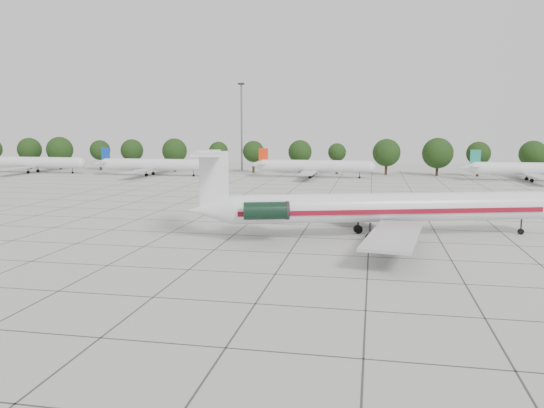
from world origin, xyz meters
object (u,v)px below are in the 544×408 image
(bg_airliner_b, at_px, (152,165))
(bg_airliner_c, at_px, (314,166))
(main_airliner, at_px, (370,207))
(floodlight_mast, at_px, (242,122))
(bg_airliner_d, at_px, (534,169))
(bg_airliner_a, at_px, (35,163))

(bg_airliner_b, distance_m, bg_airliner_c, 42.80)
(main_airliner, height_order, floodlight_mast, floodlight_mast)
(bg_airliner_c, bearing_deg, bg_airliner_d, 0.64)
(bg_airliner_b, xyz_separation_m, floodlight_mast, (19.15, 20.99, 11.37))
(bg_airliner_a, relative_size, bg_airliner_c, 1.00)
(bg_airliner_b, bearing_deg, main_airliner, -50.62)
(bg_airliner_a, height_order, bg_airliner_b, same)
(bg_airliner_b, bearing_deg, bg_airliner_d, 2.00)
(bg_airliner_c, bearing_deg, bg_airliner_b, -176.33)
(bg_airliner_c, xyz_separation_m, floodlight_mast, (-23.56, 18.25, 11.37))
(bg_airliner_b, bearing_deg, floodlight_mast, 47.62)
(bg_airliner_b, height_order, bg_airliner_c, same)
(main_airliner, xyz_separation_m, bg_airliner_d, (37.70, 72.94, -0.70))
(bg_airliner_c, xyz_separation_m, bg_airliner_d, (52.14, 0.58, 0.00))
(bg_airliner_b, bearing_deg, bg_airliner_c, 3.67)
(bg_airliner_d, bearing_deg, main_airliner, -117.33)
(bg_airliner_a, height_order, floodlight_mast, floodlight_mast)
(main_airliner, height_order, bg_airliner_c, main_airliner)
(bg_airliner_a, bearing_deg, main_airliner, -37.58)
(main_airliner, xyz_separation_m, floodlight_mast, (-38.00, 90.61, 10.68))
(bg_airliner_a, xyz_separation_m, bg_airliner_b, (35.85, -1.95, 0.00))
(bg_airliner_b, height_order, bg_airliner_d, same)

